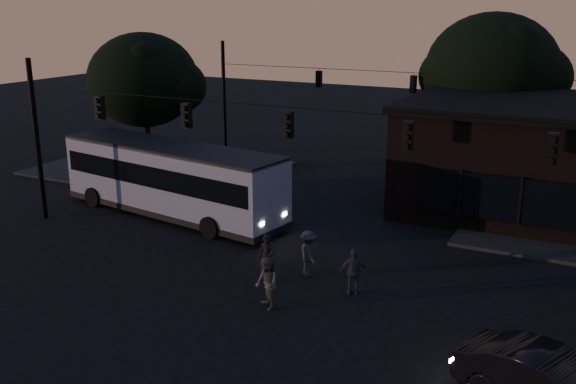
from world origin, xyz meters
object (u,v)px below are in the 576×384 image
at_px(bus, 171,176).
at_px(pedestrian_a, 267,258).
at_px(building, 571,159).
at_px(car, 550,384).
at_px(pedestrian_d, 308,253).
at_px(pedestrian_b, 267,284).
at_px(pedestrian_c, 354,272).

xyz_separation_m(bus, pedestrian_a, (7.74, -4.66, -1.05)).
xyz_separation_m(building, car, (0.99, -17.29, -1.94)).
bearing_deg(pedestrian_d, pedestrian_a, 86.94).
relative_size(pedestrian_a, pedestrian_b, 0.99).
height_order(building, pedestrian_b, building).
xyz_separation_m(pedestrian_a, pedestrian_c, (3.26, 0.33, -0.03)).
relative_size(building, car, 3.29).
bearing_deg(pedestrian_b, bus, -174.28).
bearing_deg(pedestrian_b, pedestrian_d, 131.89).
distance_m(car, pedestrian_c, 7.94).
height_order(car, pedestrian_b, pedestrian_b).
distance_m(bus, pedestrian_d, 9.60).
distance_m(pedestrian_a, pedestrian_d, 1.60).
xyz_separation_m(building, bus, (-16.81, -8.86, -0.78)).
bearing_deg(car, pedestrian_a, 89.20).
bearing_deg(pedestrian_d, pedestrian_b, 130.76).
distance_m(bus, pedestrian_a, 9.09).
bearing_deg(bus, building, 36.49).
xyz_separation_m(bus, pedestrian_d, (8.86, -3.52, -1.06)).
bearing_deg(pedestrian_c, bus, -45.67).
relative_size(building, pedestrian_d, 8.87).
distance_m(bus, pedestrian_c, 11.87).
bearing_deg(bus, pedestrian_c, -12.82).
height_order(pedestrian_c, pedestrian_d, pedestrian_d).
distance_m(pedestrian_b, pedestrian_d, 3.14).
bearing_deg(bus, pedestrian_b, -28.35).
bearing_deg(pedestrian_b, pedestrian_a, 161.22).
distance_m(building, pedestrian_d, 14.82).
xyz_separation_m(car, pedestrian_d, (-8.93, 4.91, 0.10)).
relative_size(bus, pedestrian_b, 6.97).
bearing_deg(pedestrian_b, car, 31.55).
relative_size(pedestrian_b, pedestrian_c, 1.05).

